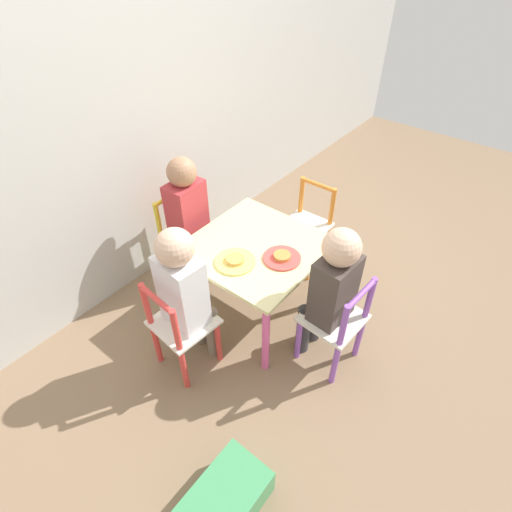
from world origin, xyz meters
The scene contains 13 objects.
ground_plane centered at (0.00, 0.00, 0.00)m, with size 6.00×6.00×0.00m, color #7F664C.
house_wall centered at (0.00, 0.76, 1.30)m, with size 6.00×0.06×2.60m.
kids_table centered at (0.00, 0.00, 0.40)m, with size 0.63×0.63×0.46m.
chair_purple centered at (-0.03, -0.50, 0.27)m, with size 0.28×0.28×0.54m.
chair_red centered at (-0.50, 0.04, 0.27)m, with size 0.28×0.28×0.54m.
chair_yellow centered at (-0.03, 0.51, 0.27)m, with size 0.27×0.27×0.54m.
chair_orange centered at (0.51, 0.01, 0.27)m, with size 0.26×0.26×0.54m.
child_front centered at (-0.03, -0.44, 0.47)m, with size 0.21×0.22×0.79m.
child_left centered at (-0.44, 0.04, 0.48)m, with size 0.22×0.21×0.81m.
child_back centered at (-0.02, 0.44, 0.47)m, with size 0.21×0.22×0.80m.
plate_front centered at (0.00, -0.16, 0.47)m, with size 0.18×0.18×0.03m.
plate_left centered at (-0.16, 0.00, 0.47)m, with size 0.20×0.20×0.03m.
storage_bin centered at (-0.87, -0.55, 0.08)m, with size 0.34×0.21×0.15m.
Camera 1 is at (-1.20, -0.96, 1.73)m, focal length 28.00 mm.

